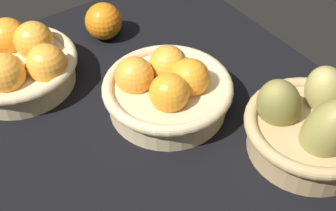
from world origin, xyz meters
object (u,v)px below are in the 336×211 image
basket_center (167,90)px  basket_far_right_pears (310,125)px  basket_near_left (16,64)px  loose_orange_front_gap (104,21)px

basket_center → basket_far_right_pears: (21.69, 14.11, 0.81)cm
basket_near_left → loose_orange_front_gap: size_ratio=2.94×
basket_center → loose_orange_front_gap: bearing=176.4°
basket_far_right_pears → basket_near_left: bearing=-142.6°
basket_near_left → loose_orange_front_gap: 21.75cm
basket_center → basket_far_right_pears: size_ratio=1.01×
loose_orange_front_gap → basket_far_right_pears: bearing=14.5°
basket_center → loose_orange_front_gap: basket_center is taller
basket_center → basket_near_left: bearing=-138.9°
basket_near_left → basket_far_right_pears: (44.33, 33.86, 0.62)cm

